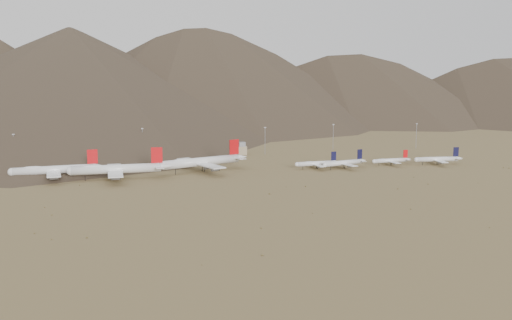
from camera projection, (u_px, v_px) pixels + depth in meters
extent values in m
plane|color=olive|center=(238.00, 179.00, 413.05)|extent=(3000.00, 3000.00, 0.00)
cylinder|color=white|center=(55.00, 170.00, 410.96)|extent=(57.69, 11.78, 5.93)
sphere|color=white|center=(12.00, 172.00, 401.22)|extent=(5.81, 5.81, 5.81)
cone|color=white|center=(101.00, 167.00, 421.79)|extent=(10.82, 6.37, 5.34)
cube|color=white|center=(53.00, 171.00, 410.70)|extent=(14.52, 53.27, 0.74)
cube|color=white|center=(94.00, 167.00, 420.21)|extent=(7.18, 20.41, 0.36)
cube|color=red|center=(92.00, 157.00, 418.67)|extent=(7.48, 1.29, 10.52)
cylinder|color=black|center=(26.00, 178.00, 404.90)|extent=(0.38, 0.38, 4.02)
cylinder|color=black|center=(57.00, 176.00, 413.48)|extent=(0.48, 0.48, 4.02)
cylinder|color=black|center=(57.00, 177.00, 410.73)|extent=(0.48, 0.48, 4.02)
ellipsoid|color=white|center=(33.00, 169.00, 405.65)|extent=(18.72, 6.30, 3.56)
cylinder|color=slate|center=(53.00, 171.00, 420.69)|extent=(5.98, 3.24, 2.67)
cylinder|color=slate|center=(54.00, 175.00, 401.16)|extent=(5.98, 3.24, 2.67)
cylinder|color=slate|center=(53.00, 169.00, 429.48)|extent=(5.98, 3.24, 2.67)
cylinder|color=slate|center=(54.00, 178.00, 392.37)|extent=(5.98, 3.24, 2.67)
cylinder|color=white|center=(117.00, 169.00, 410.07)|extent=(62.90, 7.32, 6.49)
sphere|color=white|center=(71.00, 171.00, 402.06)|extent=(6.36, 6.36, 6.36)
cone|color=white|center=(166.00, 166.00, 418.97)|extent=(11.38, 5.99, 5.84)
cube|color=white|center=(115.00, 170.00, 409.90)|extent=(10.81, 57.72, 0.81)
cube|color=white|center=(159.00, 166.00, 417.66)|extent=(5.94, 21.96, 0.39)
cube|color=red|center=(157.00, 155.00, 416.08)|extent=(8.17, 0.69, 11.52)
cylinder|color=black|center=(85.00, 178.00, 405.29)|extent=(0.42, 0.42, 4.40)
cylinder|color=black|center=(119.00, 176.00, 412.77)|extent=(0.52, 0.52, 4.40)
cylinder|color=black|center=(119.00, 177.00, 409.67)|extent=(0.52, 0.52, 4.40)
ellipsoid|color=white|center=(93.00, 168.00, 405.63)|extent=(20.17, 5.13, 3.90)
cylinder|color=slate|center=(115.00, 170.00, 421.14)|extent=(6.32, 3.00, 2.92)
cylinder|color=slate|center=(115.00, 175.00, 399.14)|extent=(6.32, 3.00, 2.92)
cylinder|color=slate|center=(114.00, 168.00, 431.04)|extent=(6.32, 3.00, 2.92)
cylinder|color=slate|center=(116.00, 178.00, 389.24)|extent=(6.32, 3.00, 2.92)
cylinder|color=white|center=(202.00, 162.00, 442.16)|extent=(63.28, 29.07, 6.72)
sphere|color=white|center=(164.00, 165.00, 423.86)|extent=(6.59, 6.59, 6.59)
cone|color=white|center=(241.00, 157.00, 462.58)|extent=(13.09, 9.77, 6.05)
cube|color=white|center=(200.00, 163.00, 441.58)|extent=(30.63, 59.50, 0.84)
cube|color=white|center=(236.00, 157.00, 459.62)|extent=(13.42, 23.27, 0.40)
cube|color=red|center=(234.00, 147.00, 457.58)|extent=(8.13, 3.53, 11.93)
cylinder|color=black|center=(175.00, 172.00, 430.20)|extent=(0.43, 0.43, 4.55)
cylinder|color=black|center=(202.00, 168.00, 445.11)|extent=(0.54, 0.54, 4.55)
cylinder|color=black|center=(204.00, 169.00, 442.38)|extent=(0.54, 0.54, 4.55)
ellipsoid|color=white|center=(182.00, 161.00, 432.36)|extent=(21.26, 12.01, 4.03)
cylinder|color=slate|center=(193.00, 163.00, 451.52)|extent=(7.15, 5.11, 3.02)
cylinder|color=slate|center=(208.00, 167.00, 432.14)|extent=(7.15, 5.11, 3.02)
cylinder|color=slate|center=(187.00, 161.00, 460.25)|extent=(7.15, 5.11, 3.02)
cylinder|color=slate|center=(215.00, 169.00, 423.42)|extent=(7.15, 5.11, 3.02)
cylinder|color=white|center=(316.00, 163.00, 456.69)|extent=(33.46, 6.04, 3.61)
sphere|color=white|center=(297.00, 164.00, 451.50)|extent=(3.54, 3.54, 3.54)
cone|color=white|center=(337.00, 162.00, 462.47)|extent=(6.21, 3.68, 3.25)
cube|color=white|center=(315.00, 164.00, 456.57)|extent=(7.40, 28.85, 0.45)
cube|color=white|center=(334.00, 162.00, 461.62)|extent=(3.78, 11.03, 0.22)
cube|color=black|center=(334.00, 156.00, 460.66)|extent=(4.34, 0.64, 7.13)
cylinder|color=black|center=(303.00, 168.00, 453.52)|extent=(0.38, 0.38, 2.47)
cylinder|color=black|center=(316.00, 167.00, 458.21)|extent=(0.48, 0.48, 2.47)
cylinder|color=black|center=(317.00, 167.00, 456.51)|extent=(0.48, 0.48, 2.47)
cylinder|color=slate|center=(311.00, 164.00, 464.20)|extent=(3.44, 1.87, 1.63)
cylinder|color=slate|center=(320.00, 167.00, 449.21)|extent=(3.44, 1.87, 1.63)
cylinder|color=white|center=(343.00, 163.00, 457.36)|extent=(36.06, 13.69, 3.95)
sphere|color=white|center=(325.00, 165.00, 448.39)|extent=(3.87, 3.87, 3.87)
cone|color=white|center=(363.00, 160.00, 467.38)|extent=(7.26, 5.20, 3.55)
cube|color=white|center=(343.00, 164.00, 457.10)|extent=(14.07, 31.57, 0.49)
cube|color=white|center=(360.00, 161.00, 465.92)|extent=(6.37, 12.29, 0.24)
cube|color=black|center=(360.00, 154.00, 464.74)|extent=(4.64, 1.63, 7.79)
cylinder|color=black|center=(331.00, 168.00, 451.58)|extent=(0.42, 0.42, 2.70)
cylinder|color=black|center=(343.00, 167.00, 459.07)|extent=(0.52, 0.52, 2.70)
cylinder|color=black|center=(345.00, 167.00, 457.38)|extent=(0.52, 0.52, 2.70)
cylinder|color=slate|center=(336.00, 163.00, 464.71)|extent=(3.98, 2.70, 1.78)
cylinder|color=slate|center=(350.00, 166.00, 449.77)|extent=(3.98, 2.70, 1.78)
cylinder|color=white|center=(390.00, 160.00, 473.96)|extent=(31.18, 5.71, 3.37)
sphere|color=white|center=(374.00, 161.00, 469.08)|extent=(3.30, 3.30, 3.30)
cone|color=white|center=(408.00, 159.00, 479.38)|extent=(5.80, 3.45, 3.03)
cube|color=white|center=(390.00, 161.00, 473.84)|extent=(6.96, 26.89, 0.42)
cube|color=white|center=(406.00, 159.00, 478.58)|extent=(3.55, 10.29, 0.20)
cube|color=red|center=(405.00, 154.00, 477.68)|extent=(4.04, 0.61, 6.65)
cylinder|color=black|center=(379.00, 164.00, 470.97)|extent=(0.35, 0.35, 2.30)
cylinder|color=black|center=(390.00, 164.00, 475.37)|extent=(0.44, 0.44, 2.30)
cylinder|color=black|center=(392.00, 164.00, 473.79)|extent=(0.44, 0.44, 2.30)
cylinder|color=slate|center=(385.00, 161.00, 480.94)|extent=(3.21, 1.75, 1.52)
cylinder|color=slate|center=(395.00, 163.00, 466.99)|extent=(3.21, 1.75, 1.52)
cylinder|color=white|center=(437.00, 159.00, 476.53)|extent=(36.58, 7.08, 3.95)
sphere|color=white|center=(417.00, 160.00, 473.64)|extent=(3.87, 3.87, 3.87)
cone|color=white|center=(460.00, 158.00, 479.71)|extent=(6.83, 4.11, 3.55)
cube|color=white|center=(436.00, 160.00, 476.50)|extent=(8.49, 31.56, 0.49)
cube|color=white|center=(456.00, 158.00, 479.24)|extent=(4.29, 12.09, 0.24)
cube|color=black|center=(456.00, 152.00, 478.29)|extent=(4.74, 0.76, 7.79)
cylinder|color=black|center=(423.00, 163.00, 475.01)|extent=(0.42, 0.42, 2.70)
cylinder|color=black|center=(437.00, 163.00, 478.11)|extent=(0.52, 0.52, 2.70)
cylinder|color=black|center=(438.00, 163.00, 476.18)|extent=(0.52, 0.52, 2.70)
cylinder|color=slate|center=(431.00, 159.00, 485.17)|extent=(3.78, 2.08, 1.78)
cylinder|color=slate|center=(441.00, 163.00, 468.13)|extent=(3.78, 2.08, 1.78)
cube|color=tan|center=(242.00, 150.00, 534.70)|extent=(8.00, 8.00, 8.00)
cube|color=slate|center=(242.00, 144.00, 533.80)|extent=(6.00, 6.00, 4.00)
cylinder|color=gray|center=(14.00, 149.00, 477.84)|extent=(0.50, 0.50, 25.00)
cube|color=gray|center=(13.00, 134.00, 475.90)|extent=(2.00, 0.60, 0.80)
cylinder|color=gray|center=(143.00, 142.00, 527.35)|extent=(0.50, 0.50, 25.00)
cube|color=gray|center=(142.00, 129.00, 525.41)|extent=(2.00, 0.60, 0.80)
cylinder|color=gray|center=(265.00, 141.00, 536.12)|extent=(0.50, 0.50, 25.00)
cube|color=gray|center=(265.00, 128.00, 534.18)|extent=(2.00, 0.60, 0.80)
cylinder|color=gray|center=(333.00, 137.00, 568.24)|extent=(0.50, 0.50, 25.00)
cube|color=gray|center=(333.00, 125.00, 566.30)|extent=(2.00, 0.60, 0.80)
cylinder|color=gray|center=(416.00, 136.00, 577.16)|extent=(0.50, 0.50, 25.00)
cube|color=gray|center=(417.00, 124.00, 575.22)|extent=(2.00, 0.60, 0.80)
ellipsoid|color=brown|center=(87.00, 237.00, 265.15)|extent=(0.99, 0.99, 0.62)
ellipsoid|color=brown|center=(428.00, 184.00, 392.25)|extent=(0.89, 0.89, 0.78)
ellipsoid|color=brown|center=(478.00, 183.00, 396.95)|extent=(0.68, 0.68, 0.41)
ellipsoid|color=brown|center=(503.00, 168.00, 460.83)|extent=(0.97, 0.97, 0.66)
ellipsoid|color=brown|center=(80.00, 185.00, 388.97)|extent=(0.80, 0.80, 0.66)
ellipsoid|color=brown|center=(508.00, 188.00, 377.97)|extent=(0.53, 0.53, 0.38)
ellipsoid|color=brown|center=(411.00, 209.00, 320.79)|extent=(0.82, 0.82, 0.53)
ellipsoid|color=brown|center=(261.00, 228.00, 281.42)|extent=(0.81, 0.81, 0.60)
ellipsoid|color=brown|center=(414.00, 177.00, 418.21)|extent=(0.61, 0.61, 0.51)
ellipsoid|color=brown|center=(269.00, 194.00, 360.58)|extent=(1.08, 1.08, 0.79)
ellipsoid|color=brown|center=(286.00, 187.00, 382.81)|extent=(0.57, 0.57, 0.40)
ellipsoid|color=brown|center=(262.00, 255.00, 239.51)|extent=(0.94, 0.94, 0.65)
ellipsoid|color=brown|center=(398.00, 189.00, 376.76)|extent=(0.91, 0.91, 0.56)
ellipsoid|color=brown|center=(490.00, 228.00, 282.55)|extent=(0.63, 0.63, 0.43)
ellipsoid|color=brown|center=(35.00, 233.00, 272.36)|extent=(0.82, 0.82, 0.51)
ellipsoid|color=brown|center=(306.00, 186.00, 384.18)|extent=(0.90, 0.90, 0.79)
ellipsoid|color=brown|center=(202.00, 265.00, 227.81)|extent=(0.51, 0.51, 0.28)
ellipsoid|color=brown|center=(509.00, 168.00, 457.69)|extent=(1.06, 1.06, 0.81)
ellipsoid|color=brown|center=(52.00, 239.00, 262.49)|extent=(0.76, 0.76, 0.48)
ellipsoid|color=brown|center=(52.00, 215.00, 307.49)|extent=(0.80, 0.80, 0.56)
ellipsoid|color=brown|center=(45.00, 207.00, 324.75)|extent=(0.64, 0.64, 0.53)
ellipsoid|color=brown|center=(313.00, 213.00, 311.42)|extent=(0.74, 0.74, 0.37)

